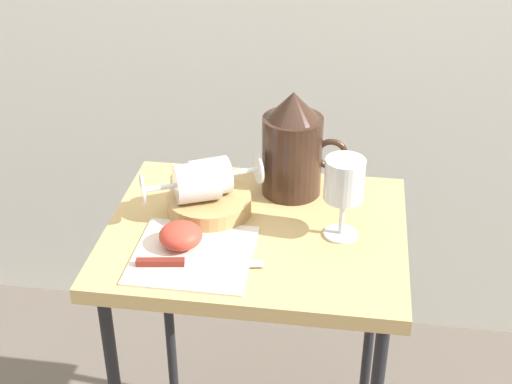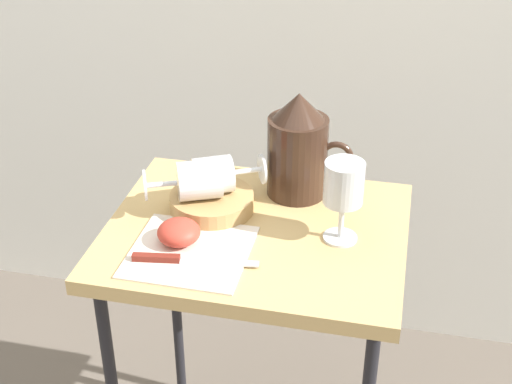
{
  "view_description": "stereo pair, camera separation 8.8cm",
  "coord_description": "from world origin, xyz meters",
  "px_view_note": "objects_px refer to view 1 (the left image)",
  "views": [
    {
      "loc": [
        0.16,
        -1.14,
        1.5
      ],
      "look_at": [
        0.0,
        0.0,
        0.81
      ],
      "focal_mm": 51.17,
      "sensor_mm": 36.0,
      "label": 1
    },
    {
      "loc": [
        0.25,
        -1.13,
        1.5
      ],
      "look_at": [
        0.0,
        0.0,
        0.81
      ],
      "focal_mm": 51.17,
      "sensor_mm": 36.0,
      "label": 2
    }
  ],
  "objects_px": {
    "table": "(256,261)",
    "apple_half_left": "(181,235)",
    "knife": "(181,263)",
    "wine_glass_upright": "(344,184)",
    "wine_glass_tipped_far": "(195,183)",
    "pitcher": "(293,153)",
    "basket_tray": "(209,204)",
    "wine_glass_tipped_near": "(212,177)"
  },
  "relations": [
    {
      "from": "pitcher",
      "to": "wine_glass_tipped_far",
      "type": "xyz_separation_m",
      "value": [
        -0.17,
        -0.12,
        -0.02
      ]
    },
    {
      "from": "knife",
      "to": "wine_glass_upright",
      "type": "bearing_deg",
      "value": 27.49
    },
    {
      "from": "basket_tray",
      "to": "apple_half_left",
      "type": "xyz_separation_m",
      "value": [
        -0.03,
        -0.13,
        0.01
      ]
    },
    {
      "from": "wine_glass_tipped_far",
      "to": "knife",
      "type": "distance_m",
      "value": 0.18
    },
    {
      "from": "table",
      "to": "wine_glass_upright",
      "type": "bearing_deg",
      "value": 0.64
    },
    {
      "from": "apple_half_left",
      "to": "wine_glass_tipped_far",
      "type": "bearing_deg",
      "value": 88.12
    },
    {
      "from": "basket_tray",
      "to": "apple_half_left",
      "type": "bearing_deg",
      "value": -101.87
    },
    {
      "from": "wine_glass_upright",
      "to": "wine_glass_tipped_far",
      "type": "distance_m",
      "value": 0.29
    },
    {
      "from": "apple_half_left",
      "to": "knife",
      "type": "bearing_deg",
      "value": -77.33
    },
    {
      "from": "table",
      "to": "pitcher",
      "type": "height_order",
      "value": "pitcher"
    },
    {
      "from": "wine_glass_upright",
      "to": "apple_half_left",
      "type": "relative_size",
      "value": 2.02
    },
    {
      "from": "table",
      "to": "knife",
      "type": "relative_size",
      "value": 3.26
    },
    {
      "from": "table",
      "to": "pitcher",
      "type": "bearing_deg",
      "value": 70.53
    },
    {
      "from": "wine_glass_tipped_far",
      "to": "basket_tray",
      "type": "bearing_deg",
      "value": 35.76
    },
    {
      "from": "wine_glass_tipped_far",
      "to": "wine_glass_tipped_near",
      "type": "bearing_deg",
      "value": 47.24
    },
    {
      "from": "pitcher",
      "to": "wine_glass_tipped_far",
      "type": "distance_m",
      "value": 0.21
    },
    {
      "from": "apple_half_left",
      "to": "pitcher",
      "type": "bearing_deg",
      "value": 52.19
    },
    {
      "from": "wine_glass_tipped_far",
      "to": "knife",
      "type": "height_order",
      "value": "wine_glass_tipped_far"
    },
    {
      "from": "wine_glass_tipped_near",
      "to": "knife",
      "type": "relative_size",
      "value": 0.69
    },
    {
      "from": "wine_glass_tipped_near",
      "to": "wine_glass_tipped_far",
      "type": "xyz_separation_m",
      "value": [
        -0.03,
        -0.03,
        0.0
      ]
    },
    {
      "from": "wine_glass_upright",
      "to": "knife",
      "type": "height_order",
      "value": "wine_glass_upright"
    },
    {
      "from": "pitcher",
      "to": "wine_glass_upright",
      "type": "relative_size",
      "value": 1.38
    },
    {
      "from": "wine_glass_upright",
      "to": "wine_glass_tipped_far",
      "type": "relative_size",
      "value": 0.98
    },
    {
      "from": "pitcher",
      "to": "wine_glass_upright",
      "type": "height_order",
      "value": "pitcher"
    },
    {
      "from": "basket_tray",
      "to": "wine_glass_tipped_far",
      "type": "height_order",
      "value": "wine_glass_tipped_far"
    },
    {
      "from": "pitcher",
      "to": "apple_half_left",
      "type": "distance_m",
      "value": 0.3
    },
    {
      "from": "table",
      "to": "apple_half_left",
      "type": "relative_size",
      "value": 9.24
    },
    {
      "from": "table",
      "to": "basket_tray",
      "type": "height_order",
      "value": "basket_tray"
    },
    {
      "from": "table",
      "to": "wine_glass_upright",
      "type": "xyz_separation_m",
      "value": [
        0.16,
        0.0,
        0.19
      ]
    },
    {
      "from": "table",
      "to": "wine_glass_upright",
      "type": "height_order",
      "value": "wine_glass_upright"
    },
    {
      "from": "pitcher",
      "to": "knife",
      "type": "bearing_deg",
      "value": -119.78
    },
    {
      "from": "wine_glass_upright",
      "to": "wine_glass_tipped_far",
      "type": "height_order",
      "value": "wine_glass_upright"
    },
    {
      "from": "table",
      "to": "wine_glass_upright",
      "type": "distance_m",
      "value": 0.25
    },
    {
      "from": "wine_glass_tipped_far",
      "to": "pitcher",
      "type": "bearing_deg",
      "value": 34.28
    },
    {
      "from": "wine_glass_upright",
      "to": "knife",
      "type": "bearing_deg",
      "value": -152.51
    },
    {
      "from": "wine_glass_upright",
      "to": "table",
      "type": "bearing_deg",
      "value": -179.36
    },
    {
      "from": "wine_glass_tipped_near",
      "to": "wine_glass_tipped_far",
      "type": "height_order",
      "value": "wine_glass_tipped_far"
    },
    {
      "from": "apple_half_left",
      "to": "wine_glass_upright",
      "type": "bearing_deg",
      "value": 16.21
    },
    {
      "from": "knife",
      "to": "table",
      "type": "bearing_deg",
      "value": 51.19
    },
    {
      "from": "wine_glass_tipped_near",
      "to": "knife",
      "type": "height_order",
      "value": "wine_glass_tipped_near"
    },
    {
      "from": "table",
      "to": "pitcher",
      "type": "distance_m",
      "value": 0.23
    },
    {
      "from": "table",
      "to": "wine_glass_tipped_far",
      "type": "xyz_separation_m",
      "value": [
        -0.12,
        0.03,
        0.15
      ]
    }
  ]
}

